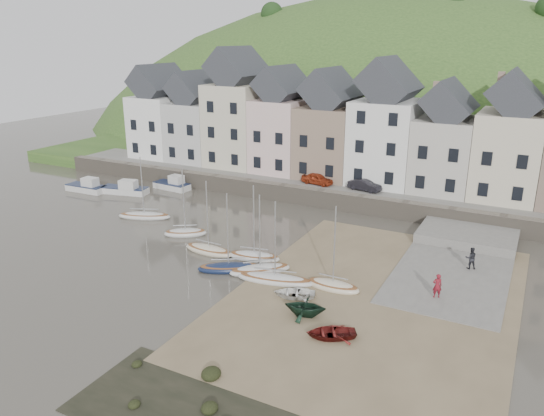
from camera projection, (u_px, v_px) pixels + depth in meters
The scene contains 26 objects.
ground at pixel (236, 266), 40.28m from camera, with size 160.00×160.00×0.00m, color #464137.
quay_land at pixel (366, 169), 67.00m from camera, with size 90.00×30.00×1.50m, color #2F5020.
quay_street at pixel (333, 184), 57.07m from camera, with size 70.00×7.00×0.10m, color slate.
seawall at pixel (321, 198), 54.32m from camera, with size 70.00×1.20×1.80m, color slate.
beach at pixel (375, 297), 35.42m from camera, with size 18.00×26.00×0.06m, color brown.
slipway at pixel (456, 265), 40.39m from camera, with size 8.00×18.00×0.12m, color slate.
hillside at pixel (381, 231), 98.60m from camera, with size 134.40×84.00×84.00m.
townhouse_terrace at pixel (362, 128), 57.45m from camera, with size 61.05×8.00×13.93m.
sailboat_0 at pixel (145, 216), 50.94m from camera, with size 5.38×3.35×6.32m.
sailboat_1 at pixel (185, 232), 46.52m from camera, with size 3.99×3.30×6.32m.
sailboat_2 at pixel (209, 250), 42.73m from camera, with size 4.56×1.66×6.32m.
sailboat_3 at pixel (254, 256), 41.47m from camera, with size 4.43×2.34×6.32m.
sailboat_4 at pixel (275, 279), 37.57m from camera, with size 5.88×2.67×6.32m.
sailboat_5 at pixel (229, 267), 39.44m from camera, with size 4.79×3.76×6.32m.
sailboat_6 at pixel (260, 269), 39.11m from camera, with size 4.46×4.28×6.32m.
sailboat_7 at pixel (333, 285), 36.57m from camera, with size 3.92×1.53×6.32m.
motorboat_0 at pixel (125, 189), 58.84m from camera, with size 5.62×2.84×1.70m.
motorboat_1 at pixel (87, 187), 59.68m from camera, with size 4.93×1.92×1.70m.
motorboat_2 at pixel (173, 184), 60.64m from camera, with size 4.60×2.11×1.70m.
rowboat_white at pixel (294, 293), 35.32m from camera, with size 2.02×2.83×0.59m, color white.
rowboat_green at pixel (305, 306), 32.78m from camera, with size 2.25×2.61×1.38m, color black.
rowboat_red at pixel (331, 333), 30.54m from camera, with size 2.09×2.93×0.61m, color maroon.
person_red at pixel (437, 286), 34.97m from camera, with size 0.62×0.41×1.71m, color maroon.
person_dark at pixel (471, 258), 39.36m from camera, with size 0.83×0.65×1.71m, color black.
car_left at pixel (317, 179), 56.69m from camera, with size 1.43×3.55×1.21m, color #9E3217.
car_right at pixel (365, 185), 54.34m from camera, with size 1.23×3.54×1.17m, color black.
Camera 1 is at (19.57, -31.40, 16.78)m, focal length 34.50 mm.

